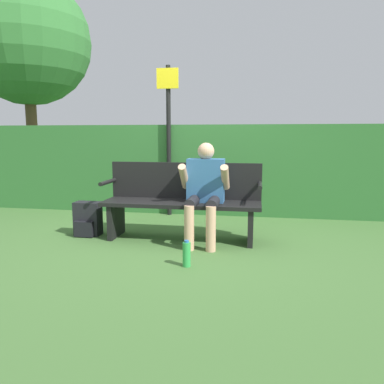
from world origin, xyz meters
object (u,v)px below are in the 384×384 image
object	(u,v)px
park_bench	(182,200)
person_seated	(205,187)
tree	(27,41)
water_bottle	(187,254)
signpost	(169,131)
backpack	(88,220)

from	to	relation	value
park_bench	person_seated	distance (m)	0.37
park_bench	tree	world-z (taller)	tree
water_bottle	park_bench	bearing A→B (deg)	103.57
tree	signpost	bearing A→B (deg)	-29.64
park_bench	person_seated	bearing A→B (deg)	-23.87
signpost	backpack	bearing A→B (deg)	-117.93
person_seated	water_bottle	xyz separation A→B (m)	(-0.05, -0.87, -0.54)
person_seated	tree	bearing A→B (deg)	141.56
water_bottle	backpack	bearing A→B (deg)	147.82
park_bench	water_bottle	distance (m)	1.09
signpost	tree	distance (m)	4.68
backpack	tree	world-z (taller)	tree
backpack	signpost	xyz separation A→B (m)	(0.74, 1.39, 1.13)
person_seated	backpack	size ratio (longest dim) A/B	2.75
person_seated	park_bench	bearing A→B (deg)	156.13
water_bottle	tree	bearing A→B (deg)	134.98
water_bottle	signpost	bearing A→B (deg)	107.36
backpack	water_bottle	bearing A→B (deg)	-32.18
backpack	water_bottle	size ratio (longest dim) A/B	1.64
water_bottle	tree	size ratio (longest dim) A/B	0.06
person_seated	water_bottle	world-z (taller)	person_seated
tree	backpack	bearing A→B (deg)	-49.84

